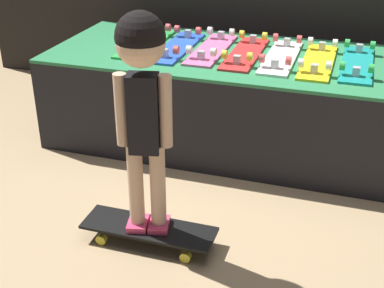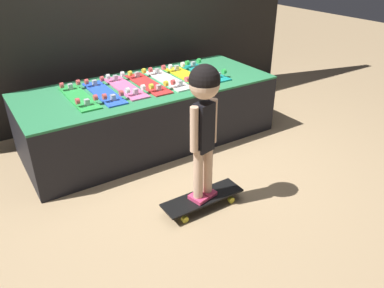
{
  "view_description": "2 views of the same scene",
  "coord_description": "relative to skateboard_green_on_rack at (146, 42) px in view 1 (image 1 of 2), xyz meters",
  "views": [
    {
      "loc": [
        0.67,
        -2.55,
        1.64
      ],
      "look_at": [
        -0.07,
        -0.22,
        0.39
      ],
      "focal_mm": 50.0,
      "sensor_mm": 36.0,
      "label": 1
    },
    {
      "loc": [
        -1.54,
        -2.52,
        1.84
      ],
      "look_at": [
        -0.08,
        -0.27,
        0.39
      ],
      "focal_mm": 35.0,
      "sensor_mm": 36.0,
      "label": 2
    }
  ],
  "objects": [
    {
      "name": "skateboard_white_on_rack",
      "position": [
        0.91,
        -0.02,
        0.0
      ],
      "size": [
        0.18,
        0.7,
        0.09
      ],
      "color": "white",
      "rests_on": "display_rack"
    },
    {
      "name": "child",
      "position": [
        0.5,
        -1.24,
        0.2
      ],
      "size": [
        0.25,
        0.21,
        1.05
      ],
      "rotation": [
        0.0,
        0.0,
        0.22
      ],
      "color": "#E03D6B",
      "rests_on": "skateboard_on_floor"
    },
    {
      "name": "skateboard_pink_on_rack",
      "position": [
        0.45,
        0.01,
        0.0
      ],
      "size": [
        0.18,
        0.7,
        0.09
      ],
      "color": "pink",
      "rests_on": "display_rack"
    },
    {
      "name": "skateboard_yellow_on_rack",
      "position": [
        1.13,
        -0.04,
        0.0
      ],
      "size": [
        0.18,
        0.7,
        0.09
      ],
      "color": "yellow",
      "rests_on": "display_rack"
    },
    {
      "name": "skateboard_teal_on_rack",
      "position": [
        1.36,
        -0.02,
        0.0
      ],
      "size": [
        0.18,
        0.7,
        0.09
      ],
      "color": "teal",
      "rests_on": "display_rack"
    },
    {
      "name": "skateboard_red_on_rack",
      "position": [
        0.68,
        -0.01,
        0.0
      ],
      "size": [
        0.18,
        0.7,
        0.09
      ],
      "color": "red",
      "rests_on": "display_rack"
    },
    {
      "name": "ground_plane",
      "position": [
        0.68,
        -0.67,
        -0.63
      ],
      "size": [
        16.0,
        16.0,
        0.0
      ],
      "primitive_type": "plane",
      "color": "tan"
    },
    {
      "name": "skateboard_green_on_rack",
      "position": [
        0.0,
        0.0,
        0.0
      ],
      "size": [
        0.18,
        0.7,
        0.09
      ],
      "color": "green",
      "rests_on": "display_rack"
    },
    {
      "name": "display_rack",
      "position": [
        0.68,
        -0.02,
        -0.32
      ],
      "size": [
        2.48,
        1.0,
        0.61
      ],
      "color": "black",
      "rests_on": "ground_plane"
    },
    {
      "name": "skateboard_blue_on_rack",
      "position": [
        0.23,
        -0.02,
        0.0
      ],
      "size": [
        0.18,
        0.7,
        0.09
      ],
      "color": "blue",
      "rests_on": "display_rack"
    },
    {
      "name": "skateboard_on_floor",
      "position": [
        0.5,
        -1.24,
        -0.55
      ],
      "size": [
        0.66,
        0.2,
        0.09
      ],
      "color": "black",
      "rests_on": "ground_plane"
    }
  ]
}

